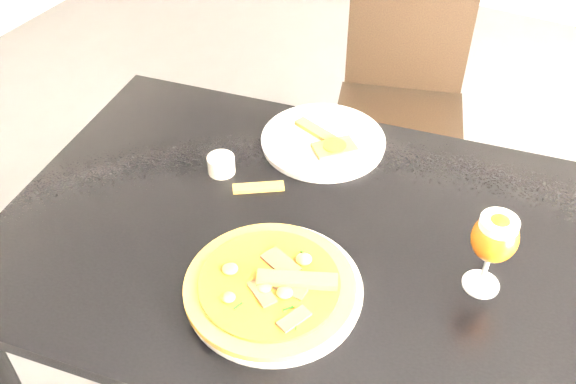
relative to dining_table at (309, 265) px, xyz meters
The scene contains 9 objects.
dining_table is the anchor object (origin of this frame).
chair_far 0.92m from the dining_table, 97.84° to the left, with size 0.51×0.51×0.87m.
plate_main 0.19m from the dining_table, 86.22° to the right, with size 0.31×0.31×0.02m, color silver.
pizza 0.20m from the dining_table, 87.62° to the right, with size 0.30×0.30×0.03m.
plate_second 0.30m from the dining_table, 110.82° to the left, with size 0.27×0.27×0.01m, color silver.
crust_scraps 0.29m from the dining_table, 108.19° to the left, with size 0.17×0.12×0.01m.
loose_crust 0.19m from the dining_table, 156.57° to the left, with size 0.11×0.02×0.01m, color brown.
sauce_cup 0.28m from the dining_table, 162.85° to the left, with size 0.06×0.06×0.04m.
beer_glass 0.39m from the dining_table, ahead, with size 0.08×0.08×0.16m.
Camera 1 is at (0.26, -0.49, 1.63)m, focal length 40.00 mm.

